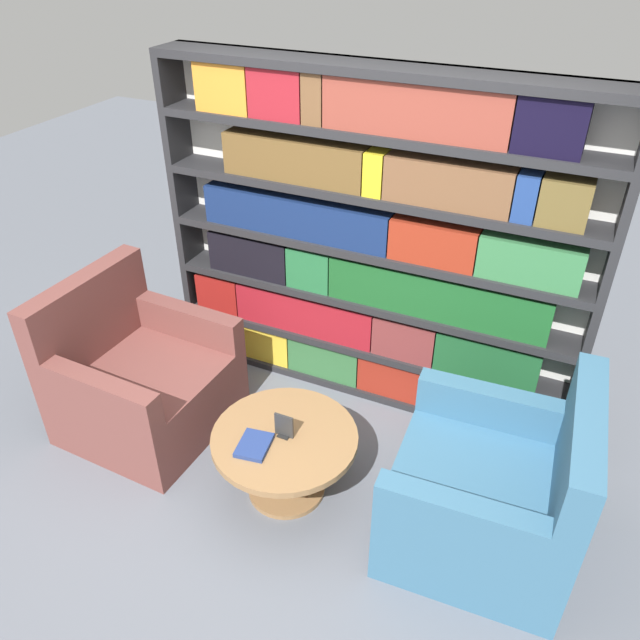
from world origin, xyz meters
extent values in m
plane|color=slate|center=(0.00, 0.00, 0.00)|extent=(14.00, 14.00, 0.00)
cube|color=silver|center=(0.00, 1.40, 1.09)|extent=(2.77, 0.05, 2.18)
cube|color=#262628|center=(-1.36, 1.27, 1.09)|extent=(0.05, 0.30, 2.18)
cube|color=#262628|center=(1.36, 1.27, 1.09)|extent=(0.05, 0.30, 2.18)
cube|color=#262628|center=(0.00, 1.27, 0.03)|extent=(2.67, 0.30, 0.05)
cube|color=#262628|center=(0.00, 1.27, 0.36)|extent=(2.67, 0.30, 0.05)
cube|color=#262628|center=(0.00, 1.27, 0.73)|extent=(2.67, 0.30, 0.05)
cube|color=#262628|center=(0.00, 1.27, 1.09)|extent=(2.67, 0.30, 0.05)
cube|color=#262628|center=(0.00, 1.27, 1.46)|extent=(2.67, 0.30, 0.05)
cube|color=#262628|center=(0.00, 1.27, 1.82)|extent=(2.67, 0.30, 0.05)
cube|color=#262628|center=(0.00, 1.27, 2.16)|extent=(2.67, 0.30, 0.05)
cube|color=yellow|center=(-0.74, 1.25, 0.19)|extent=(0.37, 0.20, 0.27)
cube|color=#356F3C|center=(-0.28, 1.25, 0.19)|extent=(0.53, 0.20, 0.27)
cube|color=maroon|center=(0.25, 1.25, 0.19)|extent=(0.51, 0.20, 0.27)
cube|color=#B74121|center=(0.73, 1.25, 0.19)|extent=(0.43, 0.20, 0.27)
cube|color=gold|center=(1.14, 1.25, 0.19)|extent=(0.37, 0.20, 0.27)
cube|color=maroon|center=(-1.12, 1.25, 0.53)|extent=(0.34, 0.20, 0.27)
cube|color=maroon|center=(-0.43, 1.25, 0.53)|extent=(1.02, 0.20, 0.27)
cube|color=brown|center=(0.29, 1.25, 0.53)|extent=(0.41, 0.20, 0.27)
cube|color=#1C562B|center=(0.83, 1.25, 0.53)|extent=(0.64, 0.20, 0.27)
cube|color=black|center=(-0.84, 1.25, 0.89)|extent=(0.59, 0.20, 0.28)
cube|color=#246939|center=(-0.39, 1.25, 0.89)|extent=(0.30, 0.20, 0.28)
cube|color=#1A5724|center=(0.46, 1.25, 0.89)|extent=(1.37, 0.20, 0.28)
cube|color=navy|center=(-0.49, 1.25, 1.24)|extent=(1.27, 0.20, 0.25)
cube|color=maroon|center=(0.41, 1.25, 1.24)|extent=(0.51, 0.20, 0.25)
cube|color=#357542|center=(0.96, 1.25, 1.24)|extent=(0.57, 0.20, 0.25)
cube|color=brown|center=(-0.49, 1.25, 1.61)|extent=(0.91, 0.20, 0.25)
cube|color=gold|center=(0.03, 1.25, 1.61)|extent=(0.11, 0.20, 0.25)
cube|color=brown|center=(0.45, 1.25, 1.61)|extent=(0.71, 0.20, 0.25)
cube|color=navy|center=(0.87, 1.25, 1.61)|extent=(0.11, 0.20, 0.25)
cube|color=brown|center=(1.06, 1.25, 1.61)|extent=(0.25, 0.20, 0.25)
cube|color=orange|center=(-0.94, 1.25, 1.99)|extent=(0.35, 0.20, 0.28)
cube|color=maroon|center=(-0.58, 1.25, 1.99)|extent=(0.34, 0.20, 0.28)
cube|color=brown|center=(-0.34, 1.25, 1.99)|extent=(0.12, 0.20, 0.28)
cube|color=brown|center=(0.23, 1.25, 1.99)|extent=(1.02, 0.20, 0.28)
cube|color=black|center=(0.92, 1.25, 1.99)|extent=(0.34, 0.20, 0.28)
cube|color=brown|center=(-1.13, 0.32, 0.23)|extent=(0.95, 0.98, 0.46)
cube|color=brown|center=(-1.52, 0.34, 0.73)|extent=(0.18, 0.95, 0.55)
cube|color=brown|center=(-1.08, -0.09, 0.57)|extent=(0.78, 0.15, 0.23)
cube|color=brown|center=(-1.05, 0.73, 0.57)|extent=(0.78, 0.15, 0.23)
cube|color=#386684|center=(1.02, 0.32, 0.23)|extent=(0.96, 0.99, 0.46)
cube|color=#386684|center=(1.40, 0.34, 0.73)|extent=(0.19, 0.95, 0.55)
cube|color=#386684|center=(0.92, 0.73, 0.57)|extent=(0.78, 0.16, 0.23)
cube|color=#386684|center=(0.97, -0.09, 0.57)|extent=(0.78, 0.16, 0.23)
cylinder|color=olive|center=(-0.06, 0.17, 0.20)|extent=(0.15, 0.15, 0.40)
cylinder|color=olive|center=(-0.06, 0.17, 0.01)|extent=(0.45, 0.45, 0.03)
cylinder|color=olive|center=(-0.06, 0.17, 0.42)|extent=(0.82, 0.82, 0.04)
cube|color=black|center=(-0.06, 0.17, 0.44)|extent=(0.07, 0.06, 0.01)
cube|color=#2D2D2D|center=(-0.06, 0.17, 0.51)|extent=(0.11, 0.01, 0.15)
cube|color=navy|center=(-0.17, 0.03, 0.45)|extent=(0.19, 0.23, 0.03)
camera|label=1|loc=(1.17, -2.03, 2.88)|focal=35.00mm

